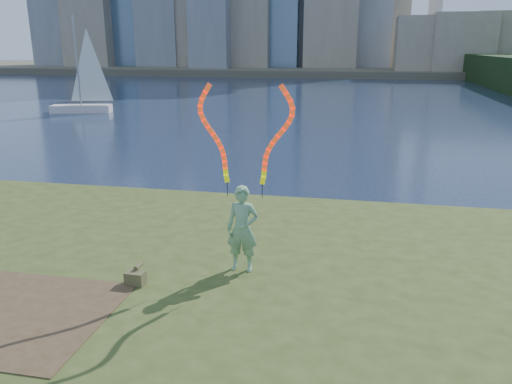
# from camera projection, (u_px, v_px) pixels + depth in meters

# --- Properties ---
(ground) EXTENTS (320.00, 320.00, 0.00)m
(ground) POSITION_uv_depth(u_px,v_px,m) (195.00, 285.00, 11.67)
(ground) COLOR #192640
(ground) RESTS_ON ground
(grassy_knoll) EXTENTS (20.00, 18.00, 0.80)m
(grassy_knoll) POSITION_uv_depth(u_px,v_px,m) (156.00, 324.00, 9.41)
(grassy_knoll) COLOR #364518
(grassy_knoll) RESTS_ON ground
(dirt_patch) EXTENTS (3.20, 3.00, 0.02)m
(dirt_patch) POSITION_uv_depth(u_px,v_px,m) (19.00, 314.00, 8.84)
(dirt_patch) COLOR #47331E
(dirt_patch) RESTS_ON grassy_knoll
(far_shore) EXTENTS (320.00, 40.00, 1.20)m
(far_shore) POSITION_uv_depth(u_px,v_px,m) (341.00, 69.00, 100.82)
(far_shore) COLOR #4A4536
(far_shore) RESTS_ON ground
(woman_with_ribbons) EXTENTS (2.14, 0.44, 4.20)m
(woman_with_ribbons) POSITION_uv_depth(u_px,v_px,m) (243.00, 207.00, 10.26)
(woman_with_ribbons) COLOR #21702A
(woman_with_ribbons) RESTS_ON grassy_knoll
(canvas_bag) EXTENTS (0.39, 0.44, 0.36)m
(canvas_bag) POSITION_uv_depth(u_px,v_px,m) (136.00, 277.00, 9.94)
(canvas_bag) COLOR brown
(canvas_bag) RESTS_ON grassy_knoll
(sailboat) EXTENTS (5.11, 2.68, 7.69)m
(sailboat) POSITION_uv_depth(u_px,v_px,m) (84.00, 96.00, 41.04)
(sailboat) COLOR silver
(sailboat) RESTS_ON ground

